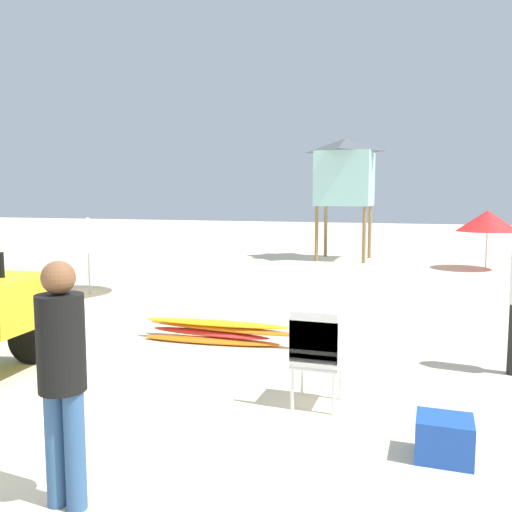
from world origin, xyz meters
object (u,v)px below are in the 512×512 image
beach_umbrella_mid (88,233)px  lifeguard_tower (345,172)px  stacked_plastic_chairs (316,350)px  beach_umbrella_left (488,221)px  surfboard_pile (215,331)px  lifeguard_near_center (62,368)px  cooler_box (444,438)px

beach_umbrella_mid → lifeguard_tower: bearing=63.1°
stacked_plastic_chairs → beach_umbrella_left: (2.57, 11.84, 0.84)m
surfboard_pile → lifeguard_tower: 11.40m
lifeguard_near_center → stacked_plastic_chairs: bearing=60.9°
lifeguard_near_center → beach_umbrella_mid: 8.47m
stacked_plastic_chairs → beach_umbrella_mid: bearing=142.3°
lifeguard_near_center → lifeguard_tower: lifeguard_tower is taller
lifeguard_tower → cooler_box: lifeguard_tower is taller
stacked_plastic_chairs → beach_umbrella_left: bearing=77.8°
surfboard_pile → beach_umbrella_mid: bearing=146.8°
beach_umbrella_mid → beach_umbrella_left: bearing=39.6°
surfboard_pile → beach_umbrella_mid: 5.08m
lifeguard_near_center → beach_umbrella_mid: size_ratio=0.89×
surfboard_pile → lifeguard_near_center: bearing=-81.0°
lifeguard_tower → beach_umbrella_mid: lifeguard_tower is taller
beach_umbrella_left → cooler_box: beach_umbrella_left is taller
stacked_plastic_chairs → cooler_box: size_ratio=2.26×
beach_umbrella_mid → cooler_box: size_ratio=4.30×
surfboard_pile → lifeguard_tower: size_ratio=0.61×
beach_umbrella_left → lifeguard_near_center: bearing=-105.2°
beach_umbrella_mid → lifeguard_near_center: bearing=-55.4°
surfboard_pile → beach_umbrella_mid: (-4.13, 2.71, 1.20)m
stacked_plastic_chairs → cooler_box: bearing=-30.4°
stacked_plastic_chairs → beach_umbrella_mid: (-6.07, 4.69, 0.76)m
lifeguard_tower → cooler_box: 14.37m
lifeguard_near_center → lifeguard_tower: (-0.57, 15.31, 1.97)m
stacked_plastic_chairs → beach_umbrella_mid: beach_umbrella_mid is taller
surfboard_pile → beach_umbrella_left: 10.91m
lifeguard_near_center → cooler_box: bearing=31.8°
beach_umbrella_left → beach_umbrella_mid: beach_umbrella_left is taller
surfboard_pile → lifeguard_tower: bearing=89.4°
lifeguard_near_center → beach_umbrella_left: size_ratio=0.97×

